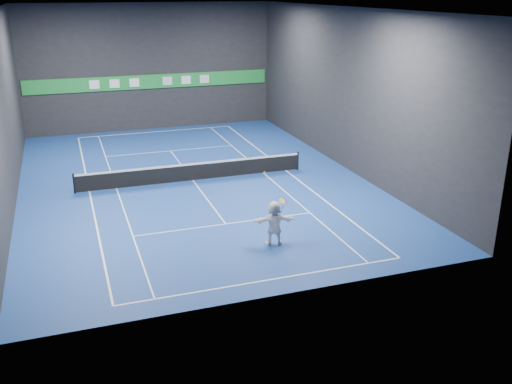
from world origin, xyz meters
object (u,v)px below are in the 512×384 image
object	(u,v)px
tennis_net	(193,171)
player	(274,223)
tennis_ball	(265,172)
tennis_racket	(283,203)

from	to	relation	value
tennis_net	player	bearing A→B (deg)	-81.84
player	tennis_ball	world-z (taller)	tennis_ball
tennis_ball	player	bearing A→B (deg)	-25.72
tennis_net	tennis_racket	world-z (taller)	tennis_racket
tennis_ball	tennis_racket	xyz separation A→B (m)	(0.75, -0.13, -1.34)
tennis_ball	tennis_racket	size ratio (longest dim) A/B	0.09
player	tennis_ball	xyz separation A→B (m)	(-0.37, 0.18, 2.16)
tennis_racket	tennis_net	bearing A→B (deg)	100.60
tennis_ball	tennis_net	xyz separation A→B (m)	(-0.93, 8.89, -2.55)
tennis_net	tennis_ball	bearing A→B (deg)	-84.00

